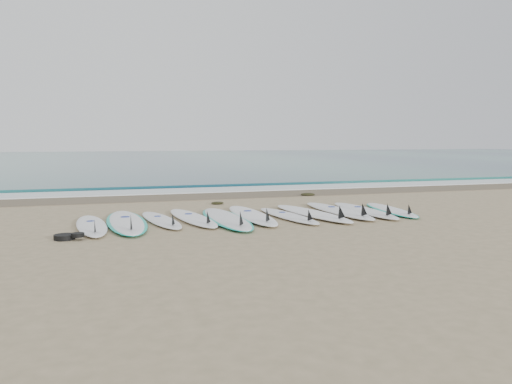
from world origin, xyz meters
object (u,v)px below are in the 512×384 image
object	(u,v)px
surfboard_0	(92,225)
leash_coil	(67,237)
surfboard_10	(391,210)
surfboard_5	(252,215)

from	to	relation	value
surfboard_0	leash_coil	bearing A→B (deg)	-114.50
surfboard_0	surfboard_10	size ratio (longest dim) A/B	1.03
surfboard_5	leash_coil	distance (m)	3.57
surfboard_0	surfboard_10	xyz separation A→B (m)	(6.13, 0.20, -0.01)
surfboard_5	leash_coil	world-z (taller)	surfboard_5
surfboard_0	surfboard_5	bearing A→B (deg)	0.32
surfboard_0	surfboard_5	distance (m)	3.04
surfboard_5	surfboard_10	world-z (taller)	surfboard_5
surfboard_5	surfboard_10	distance (m)	3.11
surfboard_0	surfboard_5	world-z (taller)	surfboard_5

